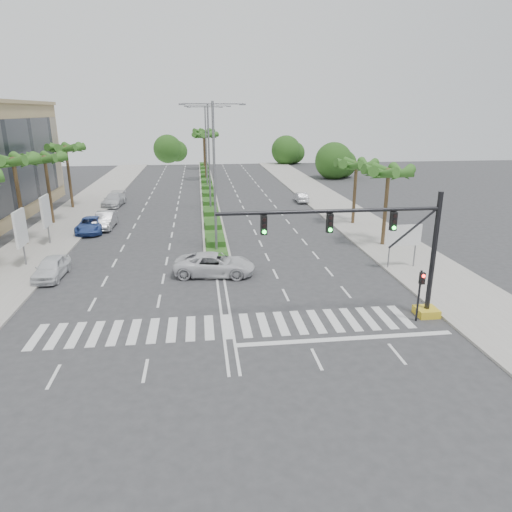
{
  "coord_description": "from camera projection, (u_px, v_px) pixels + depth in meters",
  "views": [
    {
      "loc": [
        -1.26,
        -22.66,
        11.29
      ],
      "look_at": [
        1.97,
        3.1,
        3.0
      ],
      "focal_mm": 32.0,
      "sensor_mm": 36.0,
      "label": 1
    }
  ],
  "objects": [
    {
      "name": "car_right",
      "position": [
        301.0,
        197.0,
        58.85
      ],
      "size": [
        1.43,
        3.88,
        1.27
      ],
      "primitive_type": "imported",
      "rotation": [
        0.0,
        0.0,
        3.12
      ],
      "color": "silver",
      "rests_on": "ground"
    },
    {
      "name": "car_crossing",
      "position": [
        215.0,
        264.0,
        32.61
      ],
      "size": [
        6.08,
        3.44,
        1.6
      ],
      "primitive_type": "imported",
      "rotation": [
        0.0,
        0.0,
        1.43
      ],
      "color": "silver",
      "rests_on": "ground"
    },
    {
      "name": "palm_median_b",
      "position": [
        203.0,
        133.0,
        88.98
      ],
      "size": [
        4.57,
        4.68,
        8.05
      ],
      "color": "brown",
      "rests_on": "ground"
    },
    {
      "name": "palm_right_far",
      "position": [
        356.0,
        167.0,
        45.71
      ],
      "size": [
        4.57,
        4.68,
        6.75
      ],
      "color": "brown",
      "rests_on": "ground"
    },
    {
      "name": "signal_gantry",
      "position": [
        395.0,
        260.0,
        25.05
      ],
      "size": [
        12.6,
        1.2,
        7.2
      ],
      "color": "gold",
      "rests_on": "ground"
    },
    {
      "name": "car_parked_c",
      "position": [
        91.0,
        225.0,
        44.18
      ],
      "size": [
        2.57,
        5.29,
        1.45
      ],
      "primitive_type": "imported",
      "rotation": [
        0.0,
        0.0,
        0.03
      ],
      "color": "#324F9A",
      "rests_on": "ground"
    },
    {
      "name": "palm_median_a",
      "position": [
        205.0,
        137.0,
        74.8
      ],
      "size": [
        4.57,
        4.68,
        8.05
      ],
      "color": "brown",
      "rests_on": "ground"
    },
    {
      "name": "pedestrian_signal",
      "position": [
        420.0,
        287.0,
        24.99
      ],
      "size": [
        0.28,
        0.36,
        3.0
      ],
      "color": "black",
      "rests_on": "ground"
    },
    {
      "name": "palm_left_end",
      "position": [
        66.0,
        150.0,
        53.09
      ],
      "size": [
        4.57,
        4.68,
        7.75
      ],
      "color": "brown",
      "rests_on": "ground"
    },
    {
      "name": "palm_left_mid",
      "position": [
        14.0,
        164.0,
        37.91
      ],
      "size": [
        4.57,
        4.68,
        7.95
      ],
      "color": "brown",
      "rests_on": "ground"
    },
    {
      "name": "car_parked_b",
      "position": [
        105.0,
        220.0,
        45.77
      ],
      "size": [
        1.86,
        4.99,
        1.63
      ],
      "primitive_type": "imported",
      "rotation": [
        0.0,
        0.0,
        -0.03
      ],
      "color": "#A7A8AC",
      "rests_on": "ground"
    },
    {
      "name": "direction_sign",
      "position": [
        404.0,
        237.0,
        33.41
      ],
      "size": [
        2.7,
        0.11,
        3.4
      ],
      "color": "slate",
      "rests_on": "ground"
    },
    {
      "name": "streetlight_mid",
      "position": [
        209.0,
        152.0,
        51.28
      ],
      "size": [
        5.1,
        0.25,
        12.0
      ],
      "color": "slate",
      "rests_on": "ground"
    },
    {
      "name": "billboard_far",
      "position": [
        46.0,
        212.0,
        39.39
      ],
      "size": [
        0.18,
        2.1,
        4.35
      ],
      "color": "slate",
      "rests_on": "ground"
    },
    {
      "name": "billboard_near",
      "position": [
        20.0,
        229.0,
        33.72
      ],
      "size": [
        0.18,
        2.1,
        4.35
      ],
      "color": "slate",
      "rests_on": "ground"
    },
    {
      "name": "ground",
      "position": [
        227.0,
        326.0,
        25.0
      ],
      "size": [
        160.0,
        160.0,
        0.0
      ],
      "primitive_type": "plane",
      "color": "#333335",
      "rests_on": "ground"
    },
    {
      "name": "median_grass",
      "position": [
        208.0,
        189.0,
        67.47
      ],
      "size": [
        1.8,
        75.0,
        0.04
      ],
      "primitive_type": "cube",
      "color": "#2C531C",
      "rests_on": "median"
    },
    {
      "name": "streetlight_far",
      "position": [
        206.0,
        143.0,
        66.41
      ],
      "size": [
        5.1,
        0.25,
        12.0
      ],
      "color": "slate",
      "rests_on": "ground"
    },
    {
      "name": "median",
      "position": [
        208.0,
        190.0,
        67.5
      ],
      "size": [
        2.2,
        75.0,
        0.2
      ],
      "primitive_type": "cube",
      "color": "gray",
      "rests_on": "ground"
    },
    {
      "name": "streetlight_near",
      "position": [
        214.0,
        170.0,
        36.16
      ],
      "size": [
        5.1,
        0.25,
        12.0
      ],
      "color": "slate",
      "rests_on": "ground"
    },
    {
      "name": "palm_right_near",
      "position": [
        388.0,
        174.0,
        38.06
      ],
      "size": [
        4.57,
        4.68,
        7.05
      ],
      "color": "brown",
      "rests_on": "ground"
    },
    {
      "name": "palm_left_far",
      "position": [
        45.0,
        161.0,
        45.64
      ],
      "size": [
        4.57,
        4.68,
        7.35
      ],
      "color": "brown",
      "rests_on": "ground"
    },
    {
      "name": "footpath_left",
      "position": [
        49.0,
        238.0,
        42.08
      ],
      "size": [
        6.0,
        120.0,
        0.15
      ],
      "primitive_type": "cube",
      "color": "gray",
      "rests_on": "ground"
    },
    {
      "name": "car_parked_a",
      "position": [
        51.0,
        268.0,
        32.07
      ],
      "size": [
        1.94,
        4.45,
        1.49
      ],
      "primitive_type": "imported",
      "rotation": [
        0.0,
        0.0,
        -0.04
      ],
      "color": "white",
      "rests_on": "ground"
    },
    {
      "name": "car_parked_d",
      "position": [
        114.0,
        200.0,
        56.53
      ],
      "size": [
        2.68,
        5.46,
        1.53
      ],
      "primitive_type": "imported",
      "rotation": [
        0.0,
        0.0,
        -0.1
      ],
      "color": "silver",
      "rests_on": "ground"
    },
    {
      "name": "footpath_right",
      "position": [
        366.0,
        228.0,
        45.68
      ],
      "size": [
        6.0,
        120.0,
        0.15
      ],
      "primitive_type": "cube",
      "color": "gray",
      "rests_on": "ground"
    }
  ]
}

